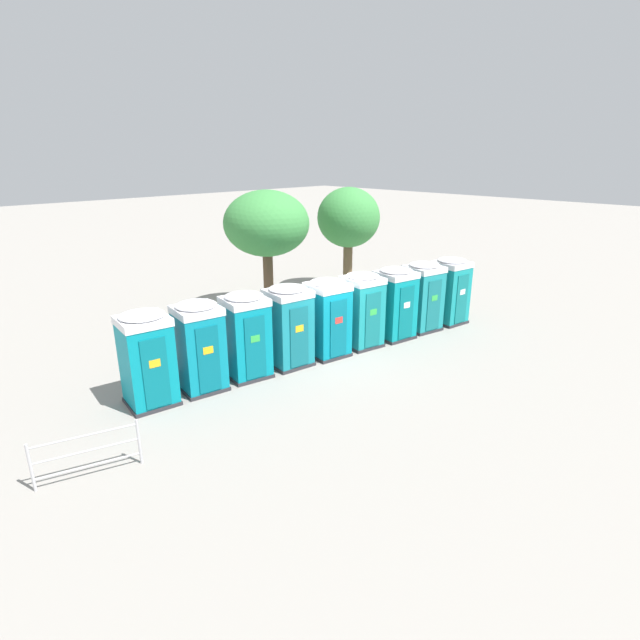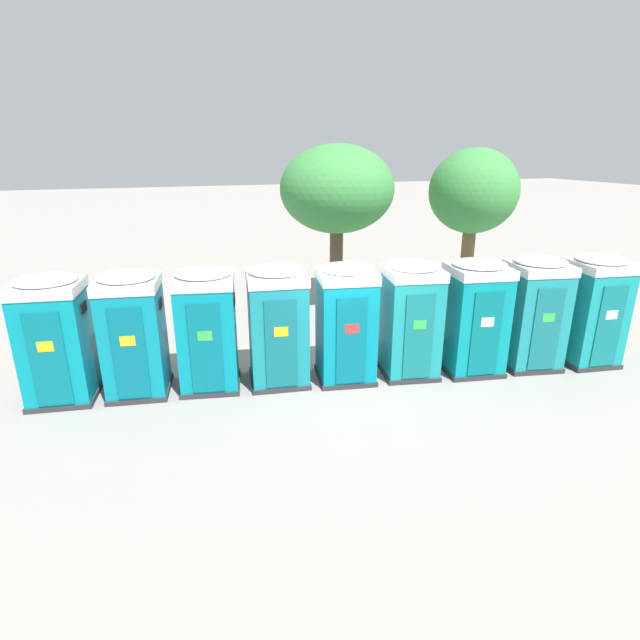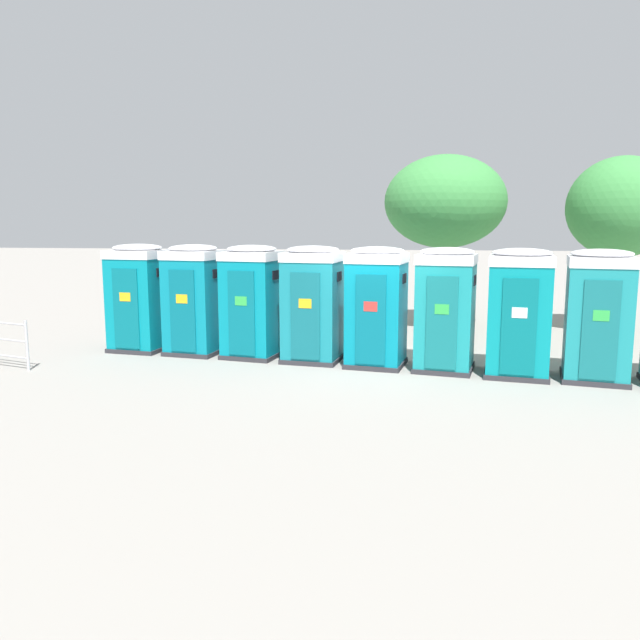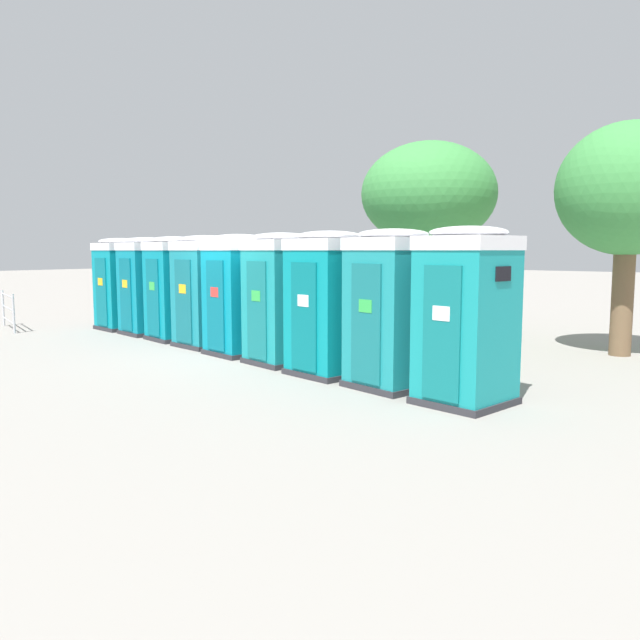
{
  "view_description": "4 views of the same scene",
  "coord_description": "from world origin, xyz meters",
  "views": [
    {
      "loc": [
        -10.81,
        -10.73,
        6.32
      ],
      "look_at": [
        -0.31,
        -0.07,
        1.25
      ],
      "focal_mm": 28.0,
      "sensor_mm": 36.0,
      "label": 1
    },
    {
      "loc": [
        -3.71,
        -9.39,
        4.78
      ],
      "look_at": [
        -0.56,
        -0.02,
        1.36
      ],
      "focal_mm": 28.0,
      "sensor_mm": 36.0,
      "label": 2
    },
    {
      "loc": [
        0.56,
        -13.23,
        3.01
      ],
      "look_at": [
        -1.26,
        0.09,
        0.93
      ],
      "focal_mm": 35.0,
      "sensor_mm": 36.0,
      "label": 3
    },
    {
      "loc": [
        9.56,
        -9.25,
        2.2
      ],
      "look_at": [
        2.52,
        -0.54,
        0.95
      ],
      "focal_mm": 35.0,
      "sensor_mm": 36.0,
      "label": 4
    }
  ],
  "objects": [
    {
      "name": "street_tree_0",
      "position": [
        6.32,
        4.8,
        3.4
      ],
      "size": [
        2.86,
        2.86,
        4.81
      ],
      "color": "brown",
      "rests_on": "ground"
    },
    {
      "name": "ground_plane",
      "position": [
        0.0,
        0.0,
        0.0
      ],
      "size": [
        120.0,
        120.0,
        0.0
      ],
      "primitive_type": "plane",
      "color": "gray"
    },
    {
      "name": "street_tree_1",
      "position": [
        1.63,
        4.92,
        3.59
      ],
      "size": [
        3.4,
        3.4,
        4.92
      ],
      "color": "brown",
      "rests_on": "ground"
    },
    {
      "name": "portapotty_5",
      "position": [
        1.4,
        -0.35,
        1.28
      ],
      "size": [
        1.36,
        1.39,
        2.54
      ],
      "color": "#2D2D33",
      "rests_on": "ground"
    },
    {
      "name": "portapotty_1",
      "position": [
        -4.27,
        0.6,
        1.28
      ],
      "size": [
        1.35,
        1.37,
        2.54
      ],
      "color": "#2D2D33",
      "rests_on": "ground"
    },
    {
      "name": "portapotty_3",
      "position": [
        -1.43,
        0.17,
        1.28
      ],
      "size": [
        1.37,
        1.35,
        2.54
      ],
      "color": "#2D2D33",
      "rests_on": "ground"
    },
    {
      "name": "portapotty_2",
      "position": [
        -2.85,
        0.41,
        1.28
      ],
      "size": [
        1.39,
        1.4,
        2.54
      ],
      "color": "#2D2D33",
      "rests_on": "ground"
    },
    {
      "name": "portapotty_0",
      "position": [
        -5.7,
        0.78,
        1.28
      ],
      "size": [
        1.38,
        1.35,
        2.54
      ],
      "color": "#2D2D33",
      "rests_on": "ground"
    },
    {
      "name": "portapotty_4",
      "position": [
        -0.02,
        -0.13,
        1.28
      ],
      "size": [
        1.37,
        1.38,
        2.54
      ],
      "color": "#2D2D33",
      "rests_on": "ground"
    },
    {
      "name": "portapotty_7",
      "position": [
        4.23,
        -0.83,
        1.28
      ],
      "size": [
        1.41,
        1.4,
        2.54
      ],
      "color": "#2D2D33",
      "rests_on": "ground"
    },
    {
      "name": "portapotty_6",
      "position": [
        2.81,
        -0.65,
        1.28
      ],
      "size": [
        1.4,
        1.38,
        2.54
      ],
      "color": "#2D2D33",
      "rests_on": "ground"
    }
  ]
}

